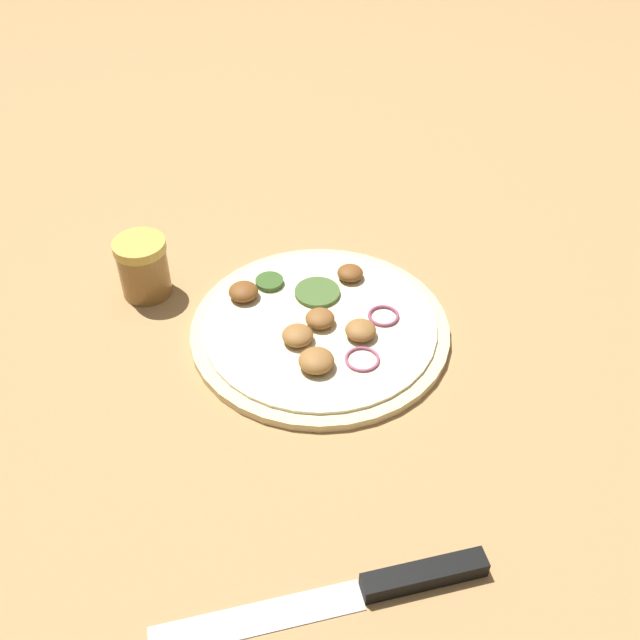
{
  "coord_description": "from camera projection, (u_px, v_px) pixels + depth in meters",
  "views": [
    {
      "loc": [
        0.35,
        0.54,
        0.6
      ],
      "look_at": [
        0.0,
        0.0,
        0.02
      ],
      "focal_mm": 42.0,
      "sensor_mm": 36.0,
      "label": 1
    }
  ],
  "objects": [
    {
      "name": "ground_plane",
      "position": [
        320.0,
        333.0,
        0.88
      ],
      "size": [
        3.0,
        3.0,
        0.0
      ],
      "primitive_type": "plane",
      "color": "tan"
    },
    {
      "name": "pizza",
      "position": [
        319.0,
        327.0,
        0.87
      ],
      "size": [
        0.3,
        0.3,
        0.03
      ],
      "color": "beige",
      "rests_on": "ground_plane"
    },
    {
      "name": "knife",
      "position": [
        385.0,
        585.0,
        0.63
      ],
      "size": [
        0.28,
        0.12,
        0.02
      ],
      "rotation": [
        0.0,
        0.0,
        5.94
      ],
      "color": "silver",
      "rests_on": "ground_plane"
    },
    {
      "name": "spice_jar",
      "position": [
        143.0,
        267.0,
        0.91
      ],
      "size": [
        0.06,
        0.06,
        0.08
      ],
      "color": "olive",
      "rests_on": "ground_plane"
    }
  ]
}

